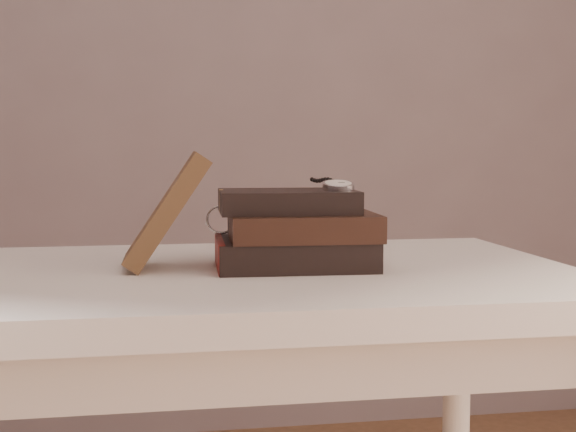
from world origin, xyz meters
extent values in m
cube|color=gray|center=(0.00, 1.75, 1.35)|extent=(3.50, 0.02, 2.70)
cube|color=white|center=(0.00, 0.35, 0.73)|extent=(1.00, 0.60, 0.04)
cube|color=white|center=(0.00, 0.35, 0.67)|extent=(0.88, 0.49, 0.08)
cube|color=black|center=(0.10, 0.35, 0.77)|extent=(0.23, 0.16, 0.04)
cube|color=beige|center=(0.10, 0.35, 0.77)|extent=(0.22, 0.15, 0.03)
cube|color=gold|center=(-0.01, 0.37, 0.77)|extent=(0.01, 0.01, 0.04)
cube|color=maroon|center=(-0.01, 0.35, 0.77)|extent=(0.02, 0.14, 0.04)
cube|color=black|center=(0.11, 0.34, 0.81)|extent=(0.22, 0.15, 0.04)
cube|color=beige|center=(0.11, 0.34, 0.81)|extent=(0.21, 0.14, 0.03)
cube|color=gold|center=(0.01, 0.36, 0.81)|extent=(0.01, 0.01, 0.04)
cube|color=black|center=(0.09, 0.36, 0.85)|extent=(0.20, 0.14, 0.03)
cube|color=beige|center=(0.09, 0.36, 0.85)|extent=(0.19, 0.13, 0.03)
cube|color=gold|center=(-0.01, 0.38, 0.85)|extent=(0.01, 0.01, 0.03)
cube|color=#3E2717|center=(-0.08, 0.37, 0.83)|extent=(0.13, 0.12, 0.17)
cylinder|color=silver|center=(0.16, 0.33, 0.87)|extent=(0.05, 0.05, 0.02)
cylinder|color=white|center=(0.16, 0.33, 0.87)|extent=(0.04, 0.04, 0.01)
torus|color=silver|center=(0.16, 0.33, 0.87)|extent=(0.05, 0.05, 0.01)
cylinder|color=silver|center=(0.16, 0.36, 0.87)|extent=(0.01, 0.01, 0.01)
cube|color=black|center=(0.16, 0.34, 0.87)|extent=(0.00, 0.01, 0.00)
cube|color=black|center=(0.16, 0.33, 0.87)|extent=(0.01, 0.00, 0.00)
sphere|color=black|center=(0.16, 0.37, 0.87)|extent=(0.01, 0.01, 0.01)
sphere|color=black|center=(0.16, 0.38, 0.87)|extent=(0.01, 0.01, 0.01)
sphere|color=black|center=(0.15, 0.39, 0.88)|extent=(0.01, 0.01, 0.01)
sphere|color=black|center=(0.15, 0.40, 0.87)|extent=(0.01, 0.01, 0.01)
sphere|color=black|center=(0.15, 0.41, 0.87)|extent=(0.01, 0.01, 0.01)
sphere|color=black|center=(0.15, 0.42, 0.87)|extent=(0.01, 0.01, 0.01)
sphere|color=black|center=(0.15, 0.43, 0.87)|extent=(0.01, 0.01, 0.01)
sphere|color=black|center=(0.15, 0.44, 0.87)|extent=(0.01, 0.01, 0.01)
sphere|color=black|center=(0.14, 0.45, 0.87)|extent=(0.01, 0.01, 0.01)
torus|color=silver|center=(0.00, 0.42, 0.81)|extent=(0.05, 0.02, 0.04)
torus|color=silver|center=(0.05, 0.42, 0.81)|extent=(0.05, 0.02, 0.04)
cylinder|color=silver|center=(0.02, 0.42, 0.82)|extent=(0.01, 0.00, 0.00)
cylinder|color=silver|center=(-0.02, 0.47, 0.81)|extent=(0.01, 0.10, 0.02)
cylinder|color=silver|center=(0.07, 0.47, 0.81)|extent=(0.01, 0.10, 0.02)
camera|label=1|loc=(-0.10, -0.77, 0.93)|focal=49.59mm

